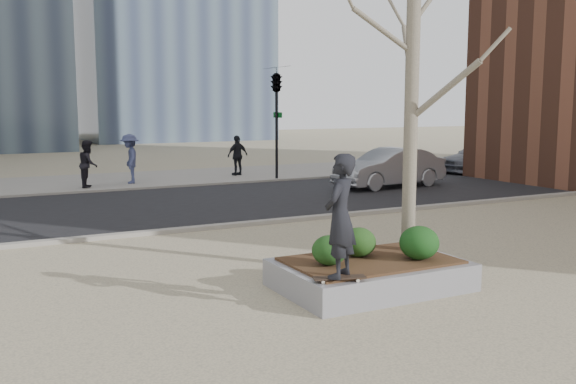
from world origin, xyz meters
TOP-DOWN VIEW (x-y plane):
  - ground at (0.00, 0.00)m, footprint 120.00×120.00m
  - street at (0.00, 10.00)m, footprint 60.00×8.00m
  - far_sidewalk at (0.00, 17.00)m, footprint 60.00×6.00m
  - planter at (1.00, 0.00)m, footprint 3.00×2.00m
  - planter_mulch at (1.00, 0.00)m, footprint 2.70×1.70m
  - sycamore_tree at (2.00, 0.30)m, footprint 2.80×2.80m
  - shrub_left at (0.20, -0.02)m, footprint 0.56×0.56m
  - shrub_middle at (0.94, 0.25)m, footprint 0.58×0.58m
  - shrub_right at (1.71, -0.37)m, footprint 0.66×0.66m
  - skateboard at (-0.10, -0.80)m, footprint 0.80×0.42m
  - skateboarder at (-0.10, -0.80)m, footprint 0.79×0.75m
  - car_silver at (9.04, 10.45)m, footprint 4.42×1.87m
  - car_third at (15.90, 12.93)m, footprint 4.53×2.30m
  - pedestrian_a at (-0.76, 15.37)m, footprint 0.85×0.98m
  - pedestrian_b at (0.87, 15.84)m, footprint 0.90×1.32m
  - pedestrian_c at (5.62, 16.57)m, footprint 1.06×0.61m
  - traffic_light_far at (6.50, 14.60)m, footprint 0.60×2.48m

SIDE VIEW (x-z plane):
  - ground at x=0.00m, z-range 0.00..0.00m
  - street at x=0.00m, z-range 0.00..0.02m
  - far_sidewalk at x=0.00m, z-range 0.00..0.02m
  - planter at x=1.00m, z-range 0.00..0.45m
  - planter_mulch at x=1.00m, z-range 0.45..0.49m
  - skateboard at x=-0.10m, z-range 0.45..0.53m
  - car_third at x=15.90m, z-range 0.02..1.28m
  - car_silver at x=9.04m, z-range 0.02..1.44m
  - shrub_left at x=0.20m, z-range 0.49..0.97m
  - shrub_middle at x=0.94m, z-range 0.49..0.98m
  - shrub_right at x=1.71m, z-range 0.49..1.05m
  - pedestrian_c at x=5.62m, z-range 0.02..1.72m
  - pedestrian_a at x=-0.76m, z-range 0.02..1.74m
  - pedestrian_b at x=0.87m, z-range 0.02..1.91m
  - skateboarder at x=-0.10m, z-range 0.52..2.33m
  - traffic_light_far at x=6.50m, z-range 0.00..4.50m
  - sycamore_tree at x=2.00m, z-range 0.49..7.09m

